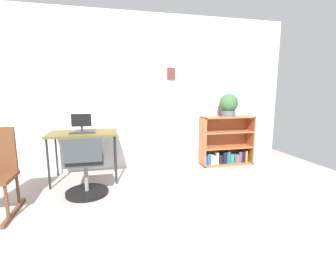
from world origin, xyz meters
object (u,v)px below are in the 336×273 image
(desk, at_px, (84,136))
(office_chair, at_px, (85,170))
(keyboard, at_px, (82,133))
(bookshelf_low, at_px, (225,144))
(monitor, at_px, (82,123))
(potted_plant_on_shelf, at_px, (229,105))

(desk, height_order, office_chair, office_chair)
(office_chair, bearing_deg, keyboard, 96.76)
(bookshelf_low, bearing_deg, monitor, -174.05)
(monitor, distance_m, keyboard, 0.19)
(desk, distance_m, keyboard, 0.13)
(office_chair, distance_m, potted_plant_on_shelf, 2.58)
(desk, xyz_separation_m, keyboard, (-0.00, -0.11, 0.07))
(potted_plant_on_shelf, bearing_deg, office_chair, -159.70)
(bookshelf_low, distance_m, potted_plant_on_shelf, 0.69)
(desk, bearing_deg, keyboard, -91.24)
(office_chair, bearing_deg, bookshelf_low, 21.50)
(bookshelf_low, bearing_deg, office_chair, -158.50)
(monitor, height_order, bookshelf_low, monitor)
(desk, distance_m, monitor, 0.19)
(monitor, relative_size, potted_plant_on_shelf, 0.71)
(desk, relative_size, bookshelf_low, 1.02)
(keyboard, distance_m, potted_plant_on_shelf, 2.43)
(keyboard, height_order, bookshelf_low, bookshelf_low)
(bookshelf_low, bearing_deg, potted_plant_on_shelf, -89.54)
(keyboard, bearing_deg, desk, 88.76)
(monitor, xyz_separation_m, keyboard, (0.02, -0.15, -0.12))
(keyboard, distance_m, office_chair, 0.65)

